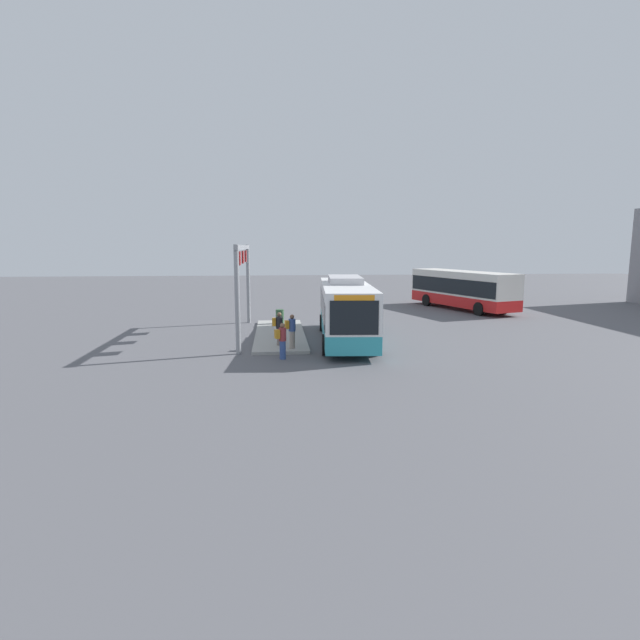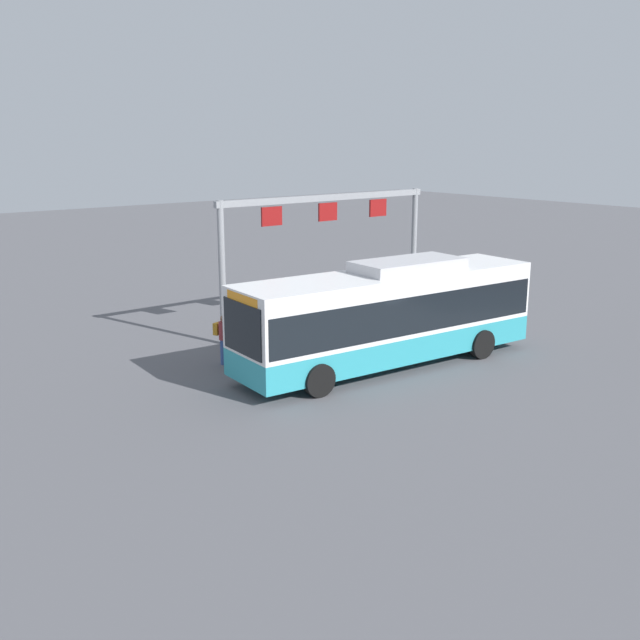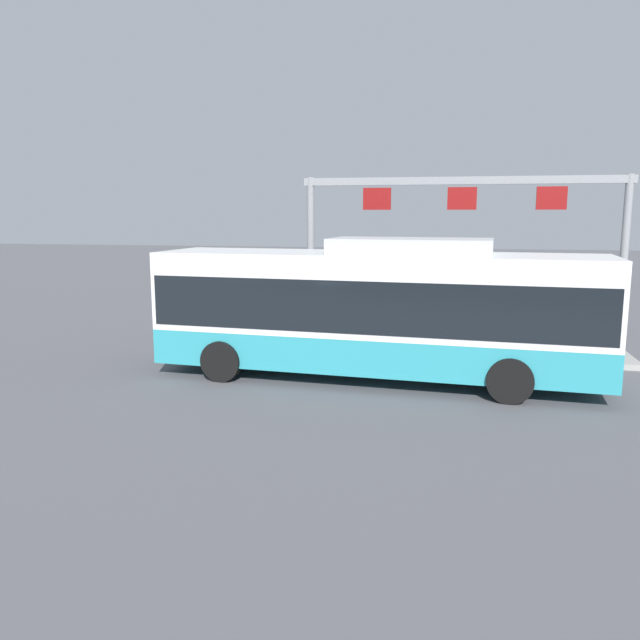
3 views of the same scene
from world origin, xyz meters
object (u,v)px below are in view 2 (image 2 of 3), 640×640
object	(u,v)px
trash_bin	(422,306)
person_waiting_near	(272,328)
person_waiting_mid	(282,321)
person_boarding	(223,338)
bus_main	(388,312)

from	to	relation	value
trash_bin	person_waiting_near	bearing A→B (deg)	3.60
person_waiting_near	person_waiting_mid	size ratio (longest dim) A/B	1.00
person_boarding	person_waiting_mid	bearing A→B (deg)	71.64
person_waiting_mid	person_waiting_near	bearing A→B (deg)	-48.45
person_boarding	person_waiting_mid	size ratio (longest dim) A/B	1.00
person_boarding	bus_main	bearing A→B (deg)	28.38
bus_main	trash_bin	distance (m)	6.53
person_waiting_mid	trash_bin	distance (m)	7.03
person_waiting_near	bus_main	bearing A→B (deg)	27.37
bus_main	person_waiting_mid	world-z (taller)	bus_main
person_waiting_near	trash_bin	world-z (taller)	person_waiting_near
bus_main	person_waiting_mid	xyz separation A→B (m)	(1.64, -3.63, -0.76)
person_boarding	trash_bin	bearing A→B (deg)	68.84
person_boarding	person_waiting_near	bearing A→B (deg)	52.08
person_waiting_near	person_waiting_mid	world-z (taller)	same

